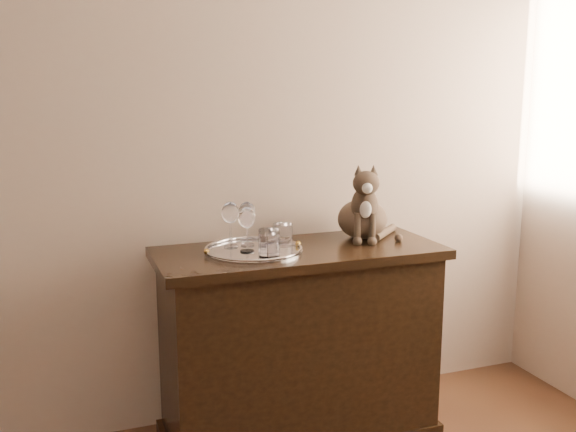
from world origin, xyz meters
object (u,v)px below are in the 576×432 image
at_px(wine_glass_a, 230,224).
at_px(tumbler_a, 269,241).
at_px(sideboard, 299,344).
at_px(tumbler_b, 269,245).
at_px(tray, 254,251).
at_px(cat, 363,200).
at_px(tumbler_c, 283,235).
at_px(wine_glass_b, 247,224).
at_px(wine_glass_d, 247,229).

xyz_separation_m(wine_glass_a, tumbler_a, (0.12, -0.15, -0.05)).
bearing_deg(sideboard, tumbler_a, -161.05).
bearing_deg(tumbler_b, sideboard, 34.11).
xyz_separation_m(tray, cat, (0.53, 0.08, 0.17)).
bearing_deg(wine_glass_a, tumbler_a, -51.56).
bearing_deg(tumbler_c, wine_glass_a, 163.19).
distance_m(wine_glass_b, cat, 0.54).
relative_size(wine_glass_a, tumbler_b, 2.00).
xyz_separation_m(sideboard, cat, (0.34, 0.09, 0.60)).
relative_size(sideboard, tumbler_a, 12.64).
height_order(wine_glass_d, tumbler_b, wine_glass_d).
bearing_deg(tumbler_a, cat, 16.36).
bearing_deg(tumbler_b, cat, 22.21).
relative_size(wine_glass_a, wine_glass_b, 1.02).
distance_m(wine_glass_a, wine_glass_d, 0.11).
xyz_separation_m(sideboard, wine_glass_d, (-0.23, -0.00, 0.52)).
bearing_deg(tumbler_c, tumbler_a, -135.80).
distance_m(tumbler_c, cat, 0.42).
bearing_deg(sideboard, tumbler_b, -145.89).
distance_m(tumbler_a, cat, 0.52).
distance_m(wine_glass_a, tumbler_c, 0.22).
height_order(sideboard, tray, tray).
distance_m(sideboard, tumbler_c, 0.48).
relative_size(sideboard, tumbler_b, 12.68).
xyz_separation_m(sideboard, tumbler_b, (-0.17, -0.12, 0.48)).
bearing_deg(wine_glass_b, wine_glass_d, -107.06).
distance_m(sideboard, wine_glass_a, 0.60).
bearing_deg(tumbler_b, wine_glass_d, 116.91).
xyz_separation_m(tray, tumbler_a, (0.05, -0.06, 0.05)).
bearing_deg(wine_glass_b, tray, -89.09).
xyz_separation_m(tumbler_a, cat, (0.49, 0.14, 0.11)).
distance_m(sideboard, cat, 0.69).
distance_m(tray, wine_glass_d, 0.10).
bearing_deg(cat, sideboard, -143.40).
bearing_deg(wine_glass_a, cat, -0.64).
height_order(tray, tumbler_b, tumbler_b).
relative_size(wine_glass_b, tumbler_a, 1.96).
relative_size(sideboard, tray, 3.00).
relative_size(tray, cat, 1.17).
xyz_separation_m(wine_glass_b, wine_glass_d, (-0.03, -0.10, -0.00)).
distance_m(tray, cat, 0.56).
relative_size(tumbler_b, tumbler_c, 1.02).
relative_size(sideboard, cat, 3.52).
height_order(wine_glass_a, wine_glass_d, wine_glass_a).
xyz_separation_m(sideboard, tray, (-0.20, 0.01, 0.43)).
xyz_separation_m(sideboard, tumbler_a, (-0.15, -0.05, 0.48)).
distance_m(sideboard, wine_glass_d, 0.57).
bearing_deg(tray, sideboard, -3.58).
relative_size(wine_glass_d, tumbler_c, 1.96).
bearing_deg(tray, cat, 8.44).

